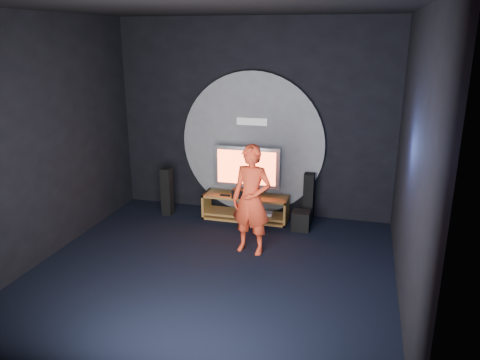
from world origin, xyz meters
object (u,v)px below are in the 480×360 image
(tower_speaker_right, at_px, (308,198))
(player, at_px, (251,200))
(tower_speaker_left, at_px, (167,192))
(tv, at_px, (247,169))
(subwoofer, at_px, (301,220))
(media_console, at_px, (246,209))

(tower_speaker_right, relative_size, player, 0.53)
(tower_speaker_left, relative_size, tower_speaker_right, 1.00)
(tv, relative_size, player, 0.71)
(tv, xyz_separation_m, player, (0.41, -1.33, -0.09))
(tv, height_order, tower_speaker_right, tv)
(tower_speaker_left, height_order, player, player)
(tower_speaker_left, bearing_deg, subwoofer, -1.92)
(tv, relative_size, tower_speaker_right, 1.34)
(subwoofer, relative_size, player, 0.20)
(tower_speaker_right, relative_size, subwoofer, 2.68)
(tv, bearing_deg, player, -72.86)
(tower_speaker_right, distance_m, player, 1.66)
(tower_speaker_right, height_order, player, player)
(tv, xyz_separation_m, tower_speaker_left, (-1.45, -0.21, -0.48))
(tower_speaker_right, xyz_separation_m, subwoofer, (-0.06, -0.42, -0.28))
(media_console, height_order, tv, tv)
(media_console, distance_m, tower_speaker_right, 1.13)
(media_console, distance_m, subwoofer, 1.05)
(tower_speaker_left, xyz_separation_m, subwoofer, (2.48, -0.08, -0.28))
(media_console, height_order, tower_speaker_right, tower_speaker_right)
(tower_speaker_right, height_order, subwoofer, tower_speaker_right)
(media_console, bearing_deg, tv, 95.63)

